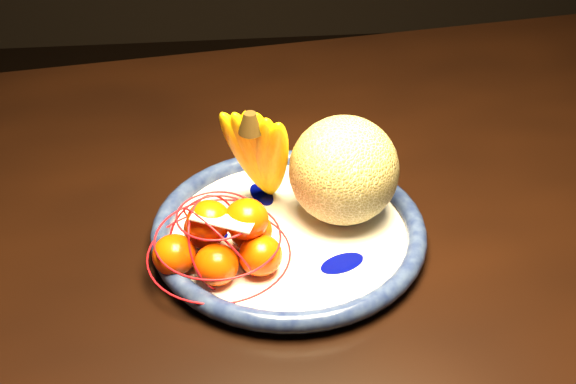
{
  "coord_description": "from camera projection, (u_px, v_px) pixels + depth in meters",
  "views": [
    {
      "loc": [
        -0.04,
        -0.9,
        1.4
      ],
      "look_at": [
        0.03,
        -0.17,
        0.87
      ],
      "focal_mm": 45.0,
      "sensor_mm": 36.0,
      "label": 1
    }
  ],
  "objects": [
    {
      "name": "banana_bunch",
      "position": [
        261.0,
        152.0,
        0.93
      ],
      "size": [
        0.11,
        0.11,
        0.18
      ],
      "rotation": [
        0.0,
        0.0,
        -0.44
      ],
      "color": "yellow",
      "rests_on": "fruit_bowl"
    },
    {
      "name": "dining_table",
      "position": [
        297.0,
        231.0,
        1.09
      ],
      "size": [
        1.71,
        1.17,
        0.8
      ],
      "rotation": [
        0.0,
        0.0,
        0.14
      ],
      "color": "black",
      "rests_on": "ground"
    },
    {
      "name": "cantaloupe",
      "position": [
        344.0,
        170.0,
        0.93
      ],
      "size": [
        0.14,
        0.14,
        0.14
      ],
      "primitive_type": "sphere",
      "color": "olive",
      "rests_on": "fruit_bowl"
    },
    {
      "name": "price_tag",
      "position": [
        223.0,
        221.0,
        0.83
      ],
      "size": [
        0.08,
        0.05,
        0.01
      ],
      "primitive_type": "cube",
      "rotation": [
        -0.14,
        0.1,
        -0.34
      ],
      "color": "white",
      "rests_on": "mandarin_bag"
    },
    {
      "name": "mandarin_bag",
      "position": [
        222.0,
        240.0,
        0.87
      ],
      "size": [
        0.21,
        0.21,
        0.11
      ],
      "rotation": [
        0.0,
        0.0,
        -0.24
      ],
      "color": "#FF4700",
      "rests_on": "fruit_bowl"
    },
    {
      "name": "fruit_bowl",
      "position": [
        289.0,
        231.0,
        0.94
      ],
      "size": [
        0.36,
        0.36,
        0.03
      ],
      "rotation": [
        0.0,
        0.0,
        -0.2
      ],
      "color": "white",
      "rests_on": "dining_table"
    }
  ]
}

